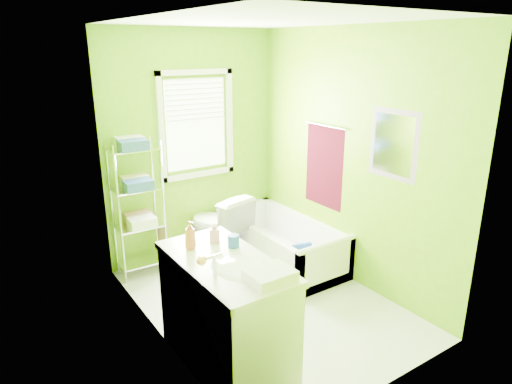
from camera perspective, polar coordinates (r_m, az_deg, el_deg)
ground at (r=4.62m, az=1.03°, el=-13.57°), size 2.90×2.90×0.00m
room_envelope at (r=4.03m, az=1.15°, el=5.55°), size 2.14×2.94×2.62m
window at (r=5.25m, az=-7.47°, el=9.03°), size 0.92×0.05×1.22m
door at (r=2.90m, az=-4.49°, el=-11.14°), size 0.09×0.80×2.00m
right_wall_decor at (r=4.73m, az=11.62°, el=4.20°), size 0.04×1.48×1.17m
bathtub at (r=5.33m, az=3.20°, el=-7.05°), size 0.76×1.62×0.52m
toilet at (r=5.30m, az=-4.78°, el=-4.33°), size 0.62×0.88×0.82m
vanity at (r=3.61m, az=-3.70°, el=-14.52°), size 0.61×1.20×1.13m
wire_shelf_unit at (r=4.96m, az=-14.52°, el=-0.19°), size 0.51×0.41×1.51m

